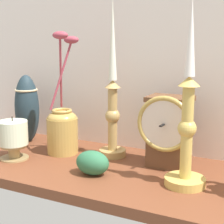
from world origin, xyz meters
TOP-DOWN VIEW (x-y plane):
  - ground_plane at (0.00, 0.00)cm, footprint 100.00×36.00cm
  - back_wall at (0.00, 18.50)cm, footprint 120.00×2.00cm
  - mantel_clock at (13.98, 6.59)cm, footprint 13.54×10.64cm
  - candlestick_tall_left at (-1.99, 8.07)cm, footprint 7.22×7.22cm
  - candlestick_tall_center at (21.09, -2.84)cm, footprint 8.89×8.89cm
  - brass_vase_jar at (-15.42, 4.12)cm, footprint 8.55×8.55cm
  - pillar_candle_front at (-24.23, -5.83)cm, footprint 7.75×7.75cm
  - tall_ceramic_vase at (-31.75, 9.00)cm, footprint 7.37×7.37cm
  - ivy_sprig at (-0.04, -6.28)cm, footprint 8.22×5.75cm

SIDE VIEW (x-z plane):
  - ground_plane at x=0.00cm, z-range -2.40..0.00cm
  - ivy_sprig at x=-0.04cm, z-range 0.00..5.72cm
  - pillar_candle_front at x=-24.23cm, z-range 0.18..11.61cm
  - brass_vase_jar at x=-15.42cm, z-range -8.78..24.37cm
  - mantel_clock at x=13.98cm, z-range 0.26..18.62cm
  - tall_ceramic_vase at x=-31.75cm, z-range 0.14..20.76cm
  - candlestick_tall_center at x=21.09cm, z-range -6.77..32.90cm
  - candlestick_tall_left at x=-1.99cm, z-range -6.23..35.24cm
  - back_wall at x=0.00cm, z-range 0.00..65.00cm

